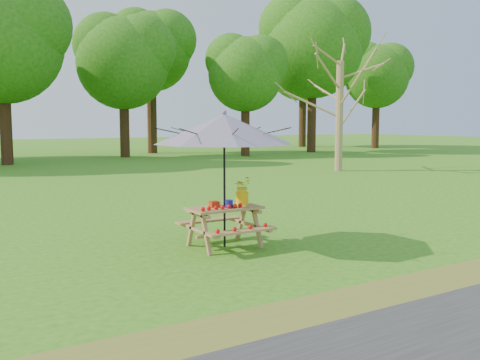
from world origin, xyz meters
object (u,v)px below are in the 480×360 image
picnic_table (225,227)px  patio_umbrella (224,129)px  bare_tree (341,15)px  flower_bucket (242,190)px

picnic_table → patio_umbrella: size_ratio=0.45×
bare_tree → picnic_table: (-10.94, -9.43, -6.10)m
picnic_table → patio_umbrella: bearing=84.8°
bare_tree → flower_bucket: bearing=-138.5°
picnic_table → flower_bucket: flower_bucket is taller
patio_umbrella → flower_bucket: 1.10m
bare_tree → picnic_table: bearing=-139.3°
bare_tree → patio_umbrella: (-10.94, -9.42, -4.48)m
flower_bucket → bare_tree: bearing=41.5°
bare_tree → flower_bucket: 15.14m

